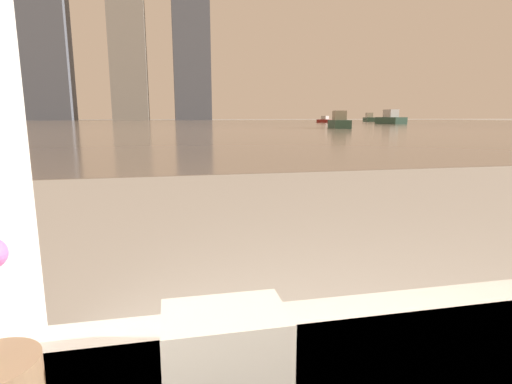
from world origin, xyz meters
TOP-DOWN VIEW (x-y plane):
  - towel_stack at (-0.27, 0.83)m, footprint 0.24×0.16m
  - harbor_water at (0.00, 62.00)m, footprint 180.00×110.00m
  - harbor_boat_0 at (25.02, 63.54)m, footprint 2.07×3.09m
  - harbor_boat_1 at (14.02, 32.76)m, footprint 2.25×4.18m
  - harbor_boat_2 at (29.29, 50.38)m, footprint 1.93×5.21m
  - harbor_boat_3 at (39.07, 75.05)m, footprint 2.79×4.93m
  - skyline_tower_2 at (-10.44, 118.00)m, footprint 9.45×7.44m
  - skyline_tower_3 at (6.54, 118.00)m, footprint 10.12×7.25m

SIDE VIEW (x-z plane):
  - harbor_water at x=0.00m, z-range 0.00..0.01m
  - harbor_boat_0 at x=25.02m, z-range -0.15..0.95m
  - harbor_boat_1 at x=14.02m, z-range -0.21..1.28m
  - towel_stack at x=-0.27m, z-range 0.51..0.63m
  - harbor_boat_3 at x=39.07m, z-range -0.25..1.50m
  - harbor_boat_2 at x=29.29m, z-range -0.28..1.66m
  - skyline_tower_3 at x=6.54m, z-range 0.00..35.72m
  - skyline_tower_2 at x=-10.44m, z-range 0.00..54.69m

